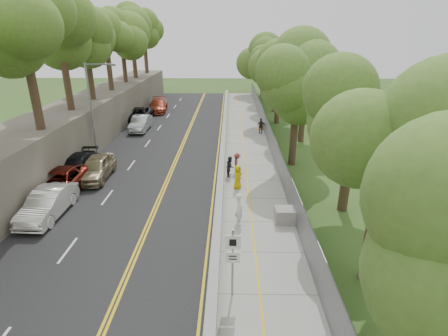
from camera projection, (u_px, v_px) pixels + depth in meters
ground at (211, 252)px, 17.40m from camera, size 140.00×140.00×0.00m
road at (160, 154)px, 31.45m from camera, size 11.20×66.00×0.04m
sidewalk at (248, 154)px, 31.31m from camera, size 4.20×66.00×0.05m
jersey_barrier at (223, 151)px, 31.25m from camera, size 0.42×66.00×0.60m
rock_embankment at (67, 132)px, 30.87m from camera, size 5.00×66.00×4.00m
chainlink_fence at (272, 144)px, 30.92m from camera, size 0.04×66.00×2.00m
trees_embankment at (56, 29)px, 27.77m from camera, size 6.40×66.00×13.00m
trees_fenceside at (304, 74)px, 28.70m from camera, size 7.00×66.00×14.00m
streetlight at (93, 104)px, 28.93m from camera, size 2.52×0.22×8.00m
signpost at (233, 256)px, 13.86m from camera, size 0.62×0.09×3.10m
construction_barrel at (261, 126)px, 38.89m from camera, size 0.53×0.53×0.87m
concrete_block at (286, 215)px, 19.95m from camera, size 1.29×0.97×0.86m
car_1 at (48, 204)px, 20.49m from camera, size 1.76×4.90×1.61m
car_2 at (59, 183)px, 23.24m from camera, size 2.76×5.97×1.66m
car_3 at (75, 167)px, 25.93m from camera, size 2.61×5.75×1.63m
car_4 at (96, 168)px, 25.84m from camera, size 2.08×4.93×1.66m
car_5 at (141, 123)px, 38.52m from camera, size 1.70×4.88×1.61m
car_6 at (139, 114)px, 42.85m from camera, size 2.59×5.49×1.52m
car_7 at (158, 105)px, 47.61m from camera, size 2.89×5.95×1.67m
car_8 at (159, 103)px, 50.10m from camera, size 1.66×4.11×1.40m
painter_0 at (238, 177)px, 24.16m from camera, size 0.78×0.95×1.68m
painter_1 at (239, 209)px, 19.54m from camera, size 0.65×0.80×1.90m
painter_2 at (230, 166)px, 26.22m from camera, size 0.71×0.85×1.56m
painter_3 at (237, 163)px, 26.89m from camera, size 0.67×1.06×1.56m
person_far at (261, 126)px, 37.30m from camera, size 0.99×0.52×1.62m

